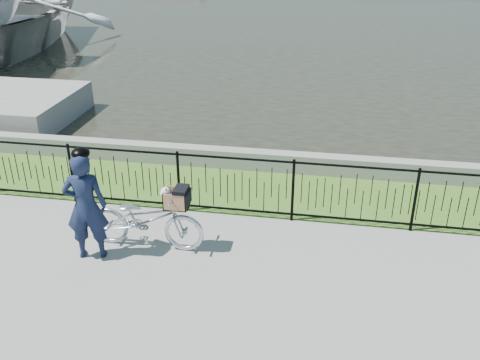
# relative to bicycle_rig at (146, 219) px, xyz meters

# --- Properties ---
(ground) EXTENTS (120.00, 120.00, 0.00)m
(ground) POSITION_rel_bicycle_rig_xyz_m (1.19, -0.40, -0.50)
(ground) COLOR gray
(ground) RESTS_ON ground
(grass_strip) EXTENTS (60.00, 2.00, 0.01)m
(grass_strip) POSITION_rel_bicycle_rig_xyz_m (1.19, 2.20, -0.50)
(grass_strip) COLOR #3E661F
(grass_strip) RESTS_ON ground
(quay_wall) EXTENTS (60.00, 0.30, 0.40)m
(quay_wall) POSITION_rel_bicycle_rig_xyz_m (1.19, 3.20, -0.30)
(quay_wall) COLOR gray
(quay_wall) RESTS_ON ground
(fence) EXTENTS (14.00, 0.06, 1.15)m
(fence) POSITION_rel_bicycle_rig_xyz_m (1.19, 1.20, 0.07)
(fence) COLOR black
(fence) RESTS_ON ground
(bicycle_rig) EXTENTS (1.86, 0.65, 1.11)m
(bicycle_rig) POSITION_rel_bicycle_rig_xyz_m (0.00, 0.00, 0.00)
(bicycle_rig) COLOR silver
(bicycle_rig) RESTS_ON ground
(cyclist) EXTENTS (0.72, 0.56, 1.80)m
(cyclist) POSITION_rel_bicycle_rig_xyz_m (-0.78, -0.40, 0.39)
(cyclist) COLOR #131B35
(cyclist) RESTS_ON ground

